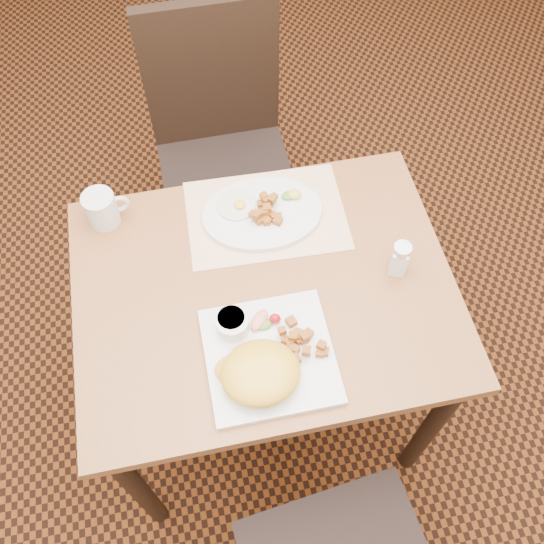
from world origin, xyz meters
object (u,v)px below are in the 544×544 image
(chair_far, at_px, (222,142))
(salt_shaker, at_px, (399,258))
(plate_square, at_px, (270,356))
(coffee_mug, at_px, (102,209))
(plate_oval, at_px, (262,214))
(table, at_px, (265,310))

(chair_far, distance_m, salt_shaker, 0.81)
(plate_square, bearing_deg, coffee_mug, 125.95)
(plate_oval, bearing_deg, salt_shaker, -38.28)
(table, distance_m, plate_square, 0.21)
(salt_shaker, bearing_deg, table, 177.30)
(coffee_mug, bearing_deg, plate_oval, -10.23)
(salt_shaker, bearing_deg, plate_square, -154.82)
(plate_square, height_order, salt_shaker, salt_shaker)
(salt_shaker, bearing_deg, chair_far, 115.06)
(chair_far, relative_size, salt_shaker, 9.70)
(table, bearing_deg, plate_square, -97.78)
(chair_far, distance_m, coffee_mug, 0.59)
(chair_far, relative_size, coffee_mug, 8.64)
(table, relative_size, chair_far, 0.93)
(plate_square, bearing_deg, plate_oval, 81.14)
(salt_shaker, height_order, coffee_mug, salt_shaker)
(table, height_order, plate_oval, plate_oval)
(plate_square, relative_size, coffee_mug, 2.49)
(table, relative_size, coffee_mug, 8.01)
(table, relative_size, plate_oval, 2.96)
(table, bearing_deg, chair_far, 90.62)
(salt_shaker, relative_size, coffee_mug, 0.89)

